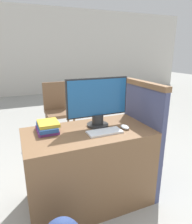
{
  "coord_description": "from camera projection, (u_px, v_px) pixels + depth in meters",
  "views": [
    {
      "loc": [
        -0.58,
        -1.25,
        1.43
      ],
      "look_at": [
        0.06,
        0.27,
        0.92
      ],
      "focal_mm": 32.0,
      "sensor_mm": 36.0,
      "label": 1
    }
  ],
  "objects": [
    {
      "name": "desk",
      "position": [
        89.0,
        167.0,
        1.89
      ],
      "size": [
        1.14,
        0.61,
        0.75
      ],
      "color": "brown",
      "rests_on": "ground_plane"
    },
    {
      "name": "keyboard",
      "position": [
        105.0,
        132.0,
        1.74
      ],
      "size": [
        0.31,
        0.14,
        0.02
      ],
      "color": "white",
      "rests_on": "desk"
    },
    {
      "name": "carrel_divider",
      "position": [
        142.0,
        136.0,
        2.06
      ],
      "size": [
        0.07,
        0.63,
        1.15
      ],
      "color": "#474C70",
      "rests_on": "ground_plane"
    },
    {
      "name": "book_stack",
      "position": [
        47.0,
        127.0,
        1.76
      ],
      "size": [
        0.19,
        0.26,
        0.09
      ],
      "color": "#7A3384",
      "rests_on": "desk"
    },
    {
      "name": "mouse",
      "position": [
        125.0,
        127.0,
        1.83
      ],
      "size": [
        0.07,
        0.11,
        0.03
      ],
      "color": "silver",
      "rests_on": "desk"
    },
    {
      "name": "far_chair",
      "position": [
        58.0,
        107.0,
        3.35
      ],
      "size": [
        0.44,
        0.44,
        0.93
      ],
      "rotation": [
        0.0,
        0.0,
        -0.47
      ],
      "color": "brown",
      "rests_on": "ground_plane"
    },
    {
      "name": "ground_plane",
      "position": [
        101.0,
        223.0,
        1.73
      ],
      "size": [
        20.0,
        20.0,
        0.0
      ],
      "primitive_type": "plane",
      "color": "#9E9E99"
    },
    {
      "name": "monitor",
      "position": [
        98.0,
        102.0,
        1.84
      ],
      "size": [
        0.6,
        0.2,
        0.46
      ],
      "color": "#282828",
      "rests_on": "desk"
    },
    {
      "name": "wall_back",
      "position": [
        28.0,
        52.0,
        6.41
      ],
      "size": [
        12.0,
        0.06,
        2.8
      ],
      "color": "beige",
      "rests_on": "ground_plane"
    }
  ]
}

